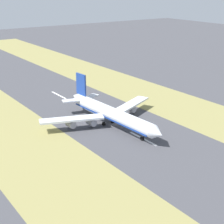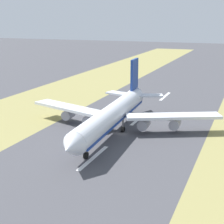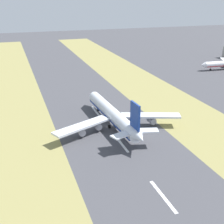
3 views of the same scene
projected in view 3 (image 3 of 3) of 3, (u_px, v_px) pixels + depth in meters
ground_plane at (108, 127)px, 153.31m from camera, size 800.00×800.00×0.00m
grass_median_west at (13, 140)px, 140.00m from camera, size 40.00×600.00×0.01m
grass_median_east at (188, 116)px, 166.62m from camera, size 40.00×600.00×0.01m
centreline_dash_near at (163, 196)px, 101.35m from camera, size 1.20×18.00×0.01m
centreline_dash_mid at (121, 143)px, 136.71m from camera, size 1.20×18.00×0.01m
centreline_dash_far at (96, 112)px, 172.06m from camera, size 1.20×18.00×0.01m
airplane_main_jet at (113, 115)px, 151.30m from camera, size 64.06×67.19×20.20m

